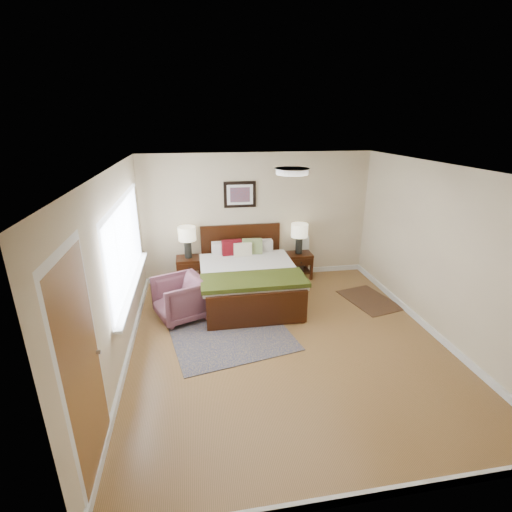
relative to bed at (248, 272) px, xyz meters
name	(u,v)px	position (x,y,z in m)	size (l,w,h in m)	color
floor	(286,341)	(0.35, -1.49, -0.51)	(5.00, 5.00, 0.00)	brown
back_wall	(258,217)	(0.35, 1.01, 0.74)	(4.50, 0.04, 2.50)	beige
front_wall	(374,383)	(0.35, -3.99, 0.74)	(4.50, 0.04, 2.50)	beige
left_wall	(116,273)	(-1.90, -1.49, 0.74)	(0.04, 5.00, 2.50)	beige
right_wall	(439,253)	(2.60, -1.49, 0.74)	(0.04, 5.00, 2.50)	beige
ceiling	(292,168)	(0.35, -1.49, 1.99)	(4.50, 5.00, 0.02)	white
window	(128,246)	(-1.85, -0.79, 0.87)	(0.11, 2.72, 1.32)	silver
door	(83,371)	(-1.88, -3.24, 0.56)	(0.06, 1.00, 2.18)	silver
ceil_fixture	(292,171)	(0.35, -1.49, 1.95)	(0.44, 0.44, 0.08)	white
bed	(248,272)	(0.00, 0.00, 0.00)	(1.70, 2.05, 1.11)	#321507
wall_art	(240,195)	(0.00, 0.98, 1.21)	(0.62, 0.05, 0.50)	black
nightstand_left	(189,264)	(-1.04, 0.76, -0.07)	(0.48, 0.43, 0.57)	#321507
nightstand_right	(298,263)	(1.16, 0.77, -0.18)	(0.53, 0.40, 0.52)	#321507
lamp_left	(187,237)	(-1.04, 0.78, 0.48)	(0.33, 0.33, 0.61)	black
lamp_right	(299,233)	(1.16, 0.78, 0.44)	(0.33, 0.33, 0.61)	black
armchair	(180,298)	(-1.19, -0.51, -0.16)	(0.74, 0.76, 0.69)	brown
rug_persian	(223,320)	(-0.53, -0.74, -0.51)	(1.72, 2.43, 0.01)	#0D1442
rug_navy	(369,300)	(2.15, -0.46, -0.51)	(0.72, 1.08, 0.01)	black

